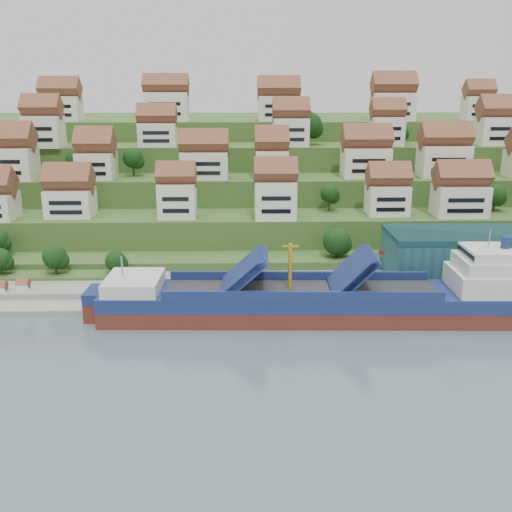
{
  "coord_description": "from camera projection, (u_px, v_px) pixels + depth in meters",
  "views": [
    {
      "loc": [
        -9.07,
        -98.99,
        41.71
      ],
      "look_at": [
        -6.49,
        14.0,
        8.0
      ],
      "focal_mm": 40.0,
      "sensor_mm": 36.0,
      "label": 1
    }
  ],
  "objects": [
    {
      "name": "ground",
      "position": [
        292.0,
        318.0,
        106.96
      ],
      "size": [
        300.0,
        300.0,
        0.0
      ],
      "primitive_type": "plane",
      "color": "slate",
      "rests_on": "ground"
    },
    {
      "name": "quay",
      "position": [
        380.0,
        285.0,
        121.45
      ],
      "size": [
        180.0,
        14.0,
        2.2
      ],
      "primitive_type": "cube",
      "color": "gray",
      "rests_on": "ground"
    },
    {
      "name": "pebble_beach",
      "position": [
        6.0,
        295.0,
        117.04
      ],
      "size": [
        45.0,
        20.0,
        1.0
      ],
      "primitive_type": "cube",
      "color": "gray",
      "rests_on": "ground"
    },
    {
      "name": "hillside",
      "position": [
        268.0,
        177.0,
        203.12
      ],
      "size": [
        260.0,
        128.0,
        31.0
      ],
      "color": "#2D4C1E",
      "rests_on": "ground"
    },
    {
      "name": "hillside_village",
      "position": [
        280.0,
        151.0,
        158.29
      ],
      "size": [
        155.0,
        62.14,
        28.93
      ],
      "color": "silver",
      "rests_on": "ground"
    },
    {
      "name": "hillside_trees",
      "position": [
        256.0,
        180.0,
        147.91
      ],
      "size": [
        138.65,
        62.21,
        31.23
      ],
      "color": "#153812",
      "rests_on": "ground"
    },
    {
      "name": "flagpole",
      "position": [
        378.0,
        266.0,
        114.97
      ],
      "size": [
        1.28,
        0.16,
        8.0
      ],
      "color": "gray",
      "rests_on": "quay"
    },
    {
      "name": "cargo_ship",
      "position": [
        323.0,
        301.0,
        106.15
      ],
      "size": [
        77.93,
        14.27,
        17.21
      ],
      "rotation": [
        0.0,
        0.0,
        -0.03
      ],
      "color": "#5B231B",
      "rests_on": "ground"
    }
  ]
}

